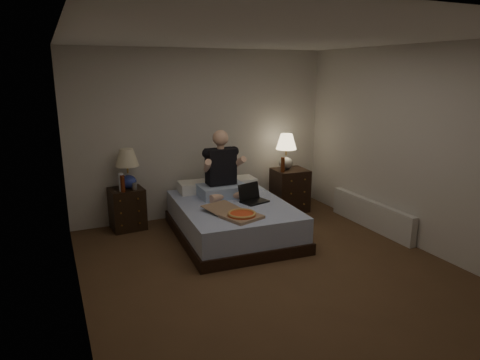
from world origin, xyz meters
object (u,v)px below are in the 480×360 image
lamp_left (128,169)px  person (222,164)px  soda_can (134,186)px  beer_bottle_left (123,184)px  beer_bottle_right (283,165)px  laptop (255,194)px  nightstand_right (290,190)px  bed (233,220)px  nightstand_left (127,209)px  pizza_box (242,215)px  lamp_right (286,152)px  radiator (371,214)px  water_bottle (121,182)px

lamp_left → person: person is taller
lamp_left → soda_can: size_ratio=5.60×
beer_bottle_left → beer_bottle_right: 2.39m
beer_bottle_right → laptop: (-0.79, -0.64, -0.20)m
nightstand_right → soda_can: 2.44m
bed → laptop: laptop is taller
lamp_left → soda_can: 0.26m
nightstand_left → pizza_box: bearing=-57.4°
nightstand_left → beer_bottle_right: (2.32, -0.32, 0.49)m
nightstand_right → laptop: size_ratio=1.97×
lamp_right → beer_bottle_left: size_ratio=2.43×
bed → radiator: (1.92, -0.53, -0.03)m
lamp_left → water_bottle: size_ratio=2.24×
laptop → radiator: size_ratio=0.21×
beer_bottle_left → beer_bottle_right: size_ratio=1.00×
radiator → nightstand_left: bearing=156.1°
lamp_left → radiator: size_ratio=0.35×
radiator → lamp_left: bearing=155.8°
lamp_right → pizza_box: size_ratio=0.74×
laptop → lamp_right: bearing=25.1°
bed → radiator: bearing=-12.0°
lamp_right → water_bottle: 2.56m
bed → laptop: 0.46m
nightstand_left → lamp_right: (2.47, -0.16, 0.66)m
water_bottle → beer_bottle_right: beer_bottle_right is taller
lamp_right → laptop: bearing=-139.6°
radiator → nightstand_right: bearing=118.4°
bed → beer_bottle_left: (-1.30, 0.72, 0.47)m
bed → nightstand_right: (1.28, 0.65, 0.10)m
soda_can → radiator: soda_can is taller
laptop → beer_bottle_right: bearing=23.4°
soda_can → beer_bottle_left: beer_bottle_left is taller
soda_can → beer_bottle_left: 0.19m
nightstand_left → nightstand_right: (2.52, -0.22, 0.04)m
nightstand_left → beer_bottle_left: bearing=-116.4°
laptop → pizza_box: (-0.42, -0.50, -0.08)m
nightstand_right → laptop: (-0.99, -0.74, 0.25)m
soda_can → beer_bottle_right: bearing=-5.8°
beer_bottle_left → pizza_box: 1.77m
pizza_box → lamp_left: bearing=108.2°
laptop → radiator: (1.63, -0.44, -0.38)m
soda_can → pizza_box: soda_can is taller
beer_bottle_right → bed: bearing=-152.8°
lamp_left → water_bottle: (-0.11, -0.11, -0.16)m
beer_bottle_right → person: size_ratio=0.25×
bed → nightstand_right: 1.44m
bed → nightstand_left: nightstand_left is taller
beer_bottle_left → radiator: size_ratio=0.14×
laptop → radiator: 1.73m
beer_bottle_right → radiator: bearing=-52.2°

